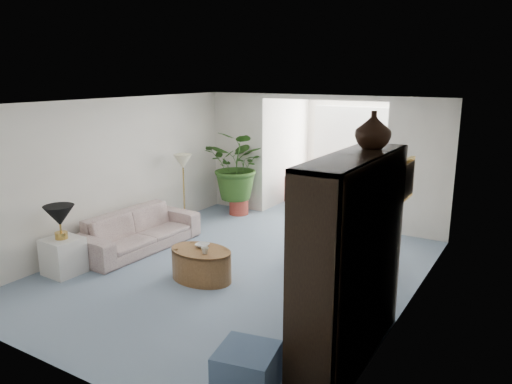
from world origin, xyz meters
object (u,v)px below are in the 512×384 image
Objects in this scene: framed_picture at (407,180)px; sofa at (139,231)px; table_lamp at (59,216)px; coffee_bowl at (202,245)px; end_table at (63,256)px; plant_pot at (239,207)px; side_table_dark at (374,248)px; floor_lamp at (183,161)px; sunroom_chair_maroon at (306,189)px; ottoman at (247,370)px; sunroom_chair_blue at (371,197)px; coffee_table at (201,264)px; sunroom_table at (350,189)px; cabinet_urn at (373,130)px; wingback_chair at (324,240)px; coffee_cup at (205,251)px; entertainment_cabinet at (350,259)px.

framed_picture is 0.23× the size of sofa.
table_lamp reaches higher than coffee_bowl.
end_table is 4.01m from plant_pot.
floor_lamp is at bearing 177.01° from side_table_dark.
table_lamp is at bearing -97.04° from plant_pot.
ottoman is at bearing 20.56° from sunroom_chair_maroon.
sunroom_chair_blue reaches higher than sofa.
sunroom_chair_blue reaches higher than coffee_table.
sunroom_table is (0.75, 0.75, -0.07)m from sunroom_chair_maroon.
cabinet_urn reaches higher than sunroom_chair_blue.
coffee_bowl is 0.37× the size of ottoman.
plant_pot is (-1.33, 2.99, -0.31)m from coffee_bowl.
table_lamp is 2.23× the size of coffee_bowl.
wingback_chair is (2.93, 0.99, 0.07)m from sofa.
side_table_dark is (1.96, 1.75, 0.07)m from coffee_table.
sunroom_chair_maroon is 1.36× the size of sunroom_table.
cabinet_urn is 0.51× the size of sunroom_chair_maroon.
side_table_dark is 1.46× the size of plant_pot.
plant_pot is at bearing 64.82° from floor_lamp.
sofa is 2.65m from plant_pot.
sunroom_chair_maroon is at bearing 98.17° from coffee_cup.
sunroom_chair_maroon reaches higher than end_table.
sunroom_chair_maroon is at bearing 59.70° from plant_pot.
wingback_chair reaches higher than sunroom_chair_blue.
table_lamp is at bearing -171.36° from cabinet_urn.
wingback_chair is at bearing -69.17° from sofa.
entertainment_cabinet is at bearing -16.35° from coffee_table.
side_table_dark reaches higher than coffee_bowl.
table_lamp is 2.20m from coffee_cup.
wingback_chair is (3.17, -0.50, -0.86)m from floor_lamp.
floor_lamp is 0.45× the size of sunroom_chair_blue.
sunroom_chair_maroon is (-0.47, 4.46, -0.12)m from coffee_bowl.
end_table is 1.36× the size of plant_pot.
coffee_cup is 0.19× the size of ottoman.
coffee_cup is 0.26× the size of plant_pot.
floor_lamp is 4.00m from side_table_dark.
coffee_table is at bearing 163.65° from entertainment_cabinet.
cabinet_urn is at bearing -162.98° from sunroom_chair_blue.
sofa is 4.25m from sunroom_chair_maroon.
wingback_chair is at bearing 48.93° from coffee_table.
end_table is at bearing -97.04° from plant_pot.
side_table_dark is at bearing 45.57° from coffee_cup.
side_table_dark is 2.88m from cabinet_urn.
side_table_dark is at bearing -2.99° from floor_lamp.
coffee_bowl is at bearing 5.60° from sunroom_chair_maroon.
cabinet_urn is 6.31m from sunroom_table.
floor_lamp reaches higher than coffee_table.
entertainment_cabinet reaches higher than sunroom_chair_maroon.
framed_picture is 4.59m from sofa.
coffee_cup is 5.41m from sunroom_table.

